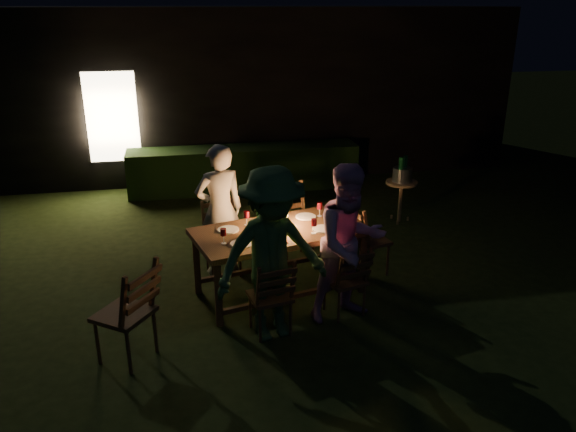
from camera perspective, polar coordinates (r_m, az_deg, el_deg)
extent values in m
plane|color=black|center=(7.24, 3.26, -6.05)|extent=(40.00, 40.00, 0.00)
cube|color=black|center=(12.66, -3.71, 13.23)|extent=(10.00, 4.00, 3.20)
cube|color=#FFE5B2|center=(10.69, -17.43, 9.56)|extent=(0.90, 0.06, 1.60)
cube|color=black|center=(10.46, -4.47, 4.86)|extent=(4.20, 0.70, 0.80)
cube|color=#452E17|center=(6.51, -0.86, -1.61)|extent=(2.14, 1.42, 0.06)
cube|color=#452E17|center=(6.06, -7.08, -8.01)|extent=(0.07, 0.07, 0.72)
cube|color=#452E17|center=(6.76, -9.24, -4.96)|extent=(0.07, 0.07, 0.72)
cube|color=#452E17|center=(6.75, 7.57, -4.89)|extent=(0.07, 0.07, 0.72)
cube|color=#452E17|center=(7.38, 4.24, -2.44)|extent=(0.07, 0.07, 0.72)
cube|color=#452E17|center=(5.89, -1.86, -8.17)|extent=(0.47, 0.46, 0.04)
cube|color=#452E17|center=(5.62, -1.26, -6.67)|extent=(0.43, 0.21, 0.48)
cube|color=#452E17|center=(6.25, 5.79, -6.52)|extent=(0.48, 0.47, 0.04)
cube|color=#452E17|center=(6.01, 6.75, -5.04)|extent=(0.42, 0.23, 0.47)
cube|color=#452E17|center=(7.14, -6.62, -2.65)|extent=(0.49, 0.47, 0.04)
cube|color=#452E17|center=(7.20, -7.05, -0.08)|extent=(0.45, 0.20, 0.51)
cube|color=#452E17|center=(7.46, 0.64, -1.06)|extent=(0.56, 0.55, 0.04)
cube|color=#452E17|center=(7.53, 0.00, 1.61)|extent=(0.50, 0.26, 0.56)
cube|color=#452E17|center=(7.20, 8.28, -2.46)|extent=(0.52, 0.53, 0.04)
cube|color=#452E17|center=(6.99, 7.11, -0.64)|extent=(0.25, 0.46, 0.52)
cube|color=#452E17|center=(5.65, -16.32, -9.52)|extent=(0.66, 0.66, 0.04)
cube|color=#452E17|center=(5.38, -14.95, -7.25)|extent=(0.41, 0.49, 0.57)
imported|color=beige|center=(7.05, -6.94, 0.58)|extent=(0.70, 0.54, 1.69)
imported|color=#BF83B2|center=(6.00, 6.29, -2.82)|extent=(0.99, 0.85, 1.75)
imported|color=#366331|center=(5.60, -1.63, -4.02)|extent=(1.31, 0.94, 1.83)
cube|color=white|center=(6.55, -0.64, -1.01)|extent=(0.15, 0.15, 0.03)
cube|color=white|center=(6.44, -0.65, 1.63)|extent=(0.16, 0.16, 0.03)
cylinder|color=#FF9E3F|center=(6.51, -0.65, -0.07)|extent=(0.09, 0.09, 0.18)
cylinder|color=white|center=(6.50, -6.09, -1.39)|extent=(0.25, 0.25, 0.01)
cylinder|color=white|center=(6.11, -4.73, -2.81)|extent=(0.25, 0.25, 0.01)
cylinder|color=white|center=(6.86, 1.82, -0.06)|extent=(0.25, 0.25, 0.01)
cylinder|color=white|center=(6.50, 3.56, -1.32)|extent=(0.25, 0.25, 0.01)
cylinder|color=#0F471E|center=(6.35, -2.93, -0.54)|extent=(0.07, 0.07, 0.28)
cube|color=red|center=(6.17, -0.92, -2.54)|extent=(0.18, 0.14, 0.01)
cube|color=red|center=(6.48, 4.67, -1.43)|extent=(0.18, 0.14, 0.01)
cube|color=black|center=(6.03, -5.08, -3.23)|extent=(0.14, 0.07, 0.01)
cylinder|color=olive|center=(8.95, 11.47, 3.35)|extent=(0.49, 0.49, 0.04)
cylinder|color=olive|center=(9.05, 11.33, 1.40)|extent=(0.06, 0.06, 0.64)
cylinder|color=#A5A8AD|center=(8.91, 11.53, 4.14)|extent=(0.30, 0.30, 0.22)
cylinder|color=#0F471E|center=(8.84, 11.35, 4.36)|extent=(0.07, 0.07, 0.32)
cylinder|color=#0F471E|center=(8.95, 11.76, 4.54)|extent=(0.07, 0.07, 0.32)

